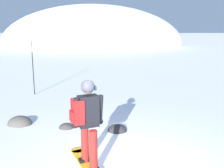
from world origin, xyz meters
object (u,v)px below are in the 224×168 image
at_px(rock_mid, 117,131).
at_px(rock_small, 66,128).
at_px(snowboarder_main, 87,122).
at_px(piste_marker_near, 33,63).
at_px(rock_dark, 20,124).

distance_m(rock_mid, rock_small, 1.38).
distance_m(snowboarder_main, rock_mid, 2.15).
distance_m(piste_marker_near, rock_mid, 5.20).
bearing_deg(piste_marker_near, rock_dark, -78.95).
relative_size(rock_dark, rock_mid, 1.34).
height_order(piste_marker_near, rock_small, piste_marker_near).
relative_size(snowboarder_main, rock_small, 4.44).
height_order(snowboarder_main, rock_mid, snowboarder_main).
height_order(snowboarder_main, rock_dark, snowboarder_main).
xyz_separation_m(piste_marker_near, rock_small, (2.00, -3.60, -1.25)).
distance_m(snowboarder_main, piste_marker_near, 6.30).
bearing_deg(rock_dark, snowboarder_main, -46.50).
bearing_deg(rock_dark, piste_marker_near, 101.05).
relative_size(rock_dark, rock_small, 1.74).
height_order(rock_mid, rock_small, rock_mid).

